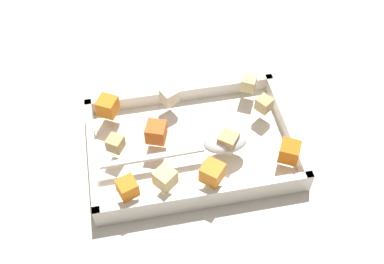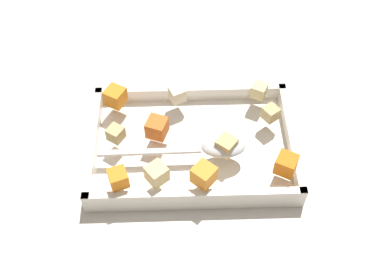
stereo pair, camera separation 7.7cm
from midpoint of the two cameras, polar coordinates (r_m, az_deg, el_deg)
name	(u,v)px [view 1 (the left image)]	position (r m, az deg, el deg)	size (l,w,h in m)	color
ground_plane	(183,149)	(0.82, -3.84, -2.27)	(4.00, 4.00, 0.00)	beige
baking_dish	(192,147)	(0.80, -2.75, -1.95)	(0.34, 0.23, 0.04)	white
carrot_chunk_near_spoon	(127,188)	(0.72, -10.91, -6.85)	(0.03, 0.03, 0.03)	orange
carrot_chunk_corner_ne	(289,152)	(0.75, 8.84, -2.55)	(0.03, 0.03, 0.03)	orange
carrot_chunk_near_right	(108,106)	(0.82, -12.85, 2.91)	(0.03, 0.03, 0.03)	orange
carrot_chunk_mid_left	(212,173)	(0.72, -0.61, -5.14)	(0.03, 0.03, 0.03)	orange
carrot_chunk_near_left	(156,132)	(0.77, -7.23, -0.14)	(0.03, 0.03, 0.03)	orange
potato_chunk_center	(165,178)	(0.72, -6.36, -5.74)	(0.03, 0.03, 0.03)	#E0CC89
potato_chunk_under_handle	(169,96)	(0.82, -5.46, 4.18)	(0.03, 0.03, 0.03)	beige
potato_chunk_rim_edge	(249,83)	(0.84, 4.27, 5.74)	(0.02, 0.02, 0.02)	#E0CC89
potato_chunk_mid_right	(228,141)	(0.75, 1.49, -1.31)	(0.03, 0.03, 0.03)	tan
potato_chunk_corner_sw	(115,143)	(0.77, -12.10, -1.54)	(0.02, 0.02, 0.02)	tan
potato_chunk_front_center	(264,104)	(0.81, 6.05, 3.23)	(0.02, 0.02, 0.02)	tan
serving_spoon	(217,144)	(0.76, 0.12, -1.63)	(0.24, 0.05, 0.02)	silver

